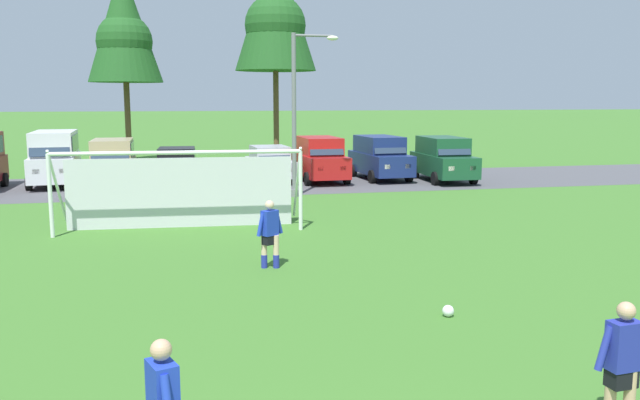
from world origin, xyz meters
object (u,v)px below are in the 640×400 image
parked_car_slot_left (55,157)px  player_defender_far (270,234)px  soccer_ball (448,311)px  soccer_goal (180,188)px  parked_car_slot_center_left (113,162)px  street_lamp (299,113)px  player_midfield_center (622,367)px  parked_car_slot_center_right (270,163)px  parked_car_slot_center (177,166)px  parked_car_slot_far_right (380,157)px  parked_car_slot_right (320,159)px  parked_car_slot_end (443,158)px

parked_car_slot_left → player_defender_far: bearing=-65.8°
soccer_ball → soccer_goal: soccer_goal is taller
parked_car_slot_center_left → street_lamp: street_lamp is taller
soccer_ball → soccer_goal: 10.81m
player_midfield_center → parked_car_slot_center_right: 25.25m
parked_car_slot_center → street_lamp: street_lamp is taller
player_midfield_center → parked_car_slot_far_right: parked_car_slot_far_right is taller
parked_car_slot_center_left → parked_car_slot_center: bearing=2.5°
soccer_goal → parked_car_slot_far_right: 14.67m
soccer_ball → parked_car_slot_center: size_ratio=0.05×
parked_car_slot_right → parked_car_slot_far_right: same height
parked_car_slot_left → parked_car_slot_far_right: size_ratio=1.04×
player_defender_far → soccer_goal: bearing=110.9°
parked_car_slot_center_right → parked_car_slot_center: bearing=-177.6°
soccer_goal → parked_car_slot_center_left: (-3.00, 10.89, -0.18)m
parked_car_slot_right → parked_car_slot_end: (5.94, -1.19, 0.00)m
player_midfield_center → parked_car_slot_right: size_ratio=0.35×
player_defender_far → parked_car_slot_right: 16.69m
soccer_ball → parked_car_slot_far_right: 21.11m
parked_car_slot_center_right → parked_car_slot_right: size_ratio=0.93×
parked_car_slot_end → parked_car_slot_center_right: bearing=168.0°
soccer_ball → parked_car_slot_center_left: parked_car_slot_center_left is taller
parked_car_slot_center_right → street_lamp: 5.94m
player_midfield_center → parked_car_slot_far_right: bearing=79.2°
parked_car_slot_left → parked_car_slot_center_left: bearing=-18.3°
player_midfield_center → parked_car_slot_center: parked_car_slot_center is taller
player_defender_far → parked_car_slot_center_right: bearing=82.0°
soccer_ball → player_defender_far: player_defender_far is taller
parked_car_slot_center → parked_car_slot_center_left: bearing=-177.5°
soccer_goal → player_midfield_center: bearing=-70.0°
player_defender_far → parked_car_slot_center: size_ratio=0.38×
player_midfield_center → parked_car_slot_center_right: bearing=91.7°
player_midfield_center → parked_car_slot_left: parked_car_slot_left is taller
parked_car_slot_center_left → street_lamp: size_ratio=0.70×
soccer_goal → parked_car_slot_far_right: size_ratio=1.60×
player_midfield_center → parked_car_slot_left: (-10.77, 25.80, 0.52)m
parked_car_slot_center → parked_car_slot_end: size_ratio=0.92×
player_defender_far → parked_car_slot_center: parked_car_slot_center is taller
street_lamp → player_midfield_center: bearing=-89.1°
parked_car_slot_center_left → street_lamp: 9.58m
parked_car_slot_center_left → parked_car_slot_right: same height
player_defender_far → parked_car_slot_center_right: 16.75m
soccer_goal → player_midfield_center: size_ratio=4.59×
parked_car_slot_right → parked_car_slot_end: same height
soccer_goal → parked_car_slot_center: size_ratio=1.75×
soccer_ball → parked_car_slot_left: 23.83m
street_lamp → soccer_goal: bearing=-129.3°
player_defender_far → parked_car_slot_far_right: (7.82, 16.23, 0.29)m
parked_car_slot_left → street_lamp: street_lamp is taller
player_defender_far → player_midfield_center: bearing=-70.5°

